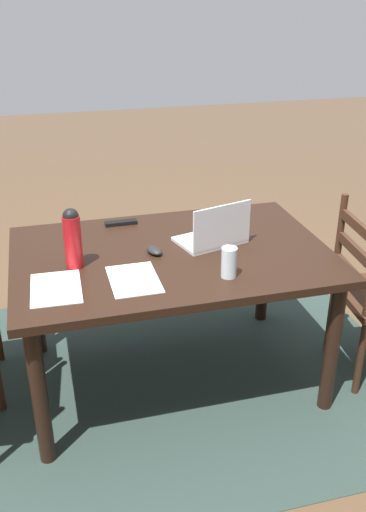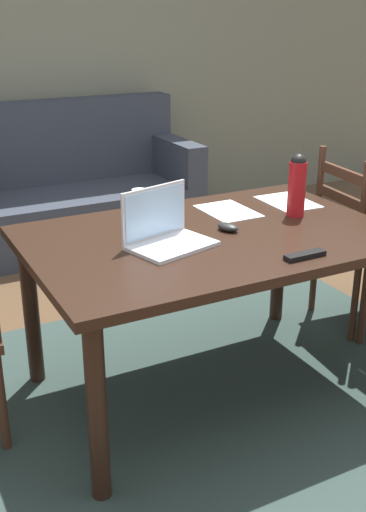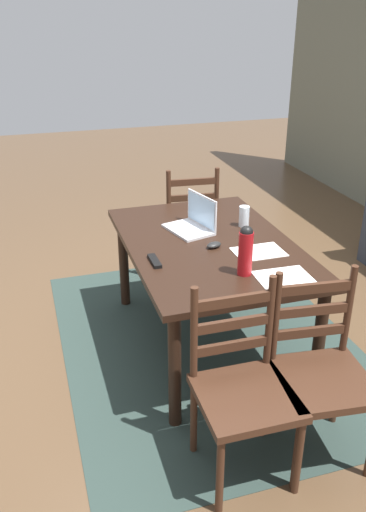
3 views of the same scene
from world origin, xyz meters
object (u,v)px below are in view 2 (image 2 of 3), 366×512
object	(u,v)px
dining_table	(210,254)
tv_remote	(305,255)
couch	(69,193)
laptop	(164,231)
water_bottle	(297,184)
computer_mouse	(228,227)
drinking_glass	(140,205)
chair_right_far	(361,242)

from	to	relation	value
dining_table	tv_remote	xyz separation A→B (m)	(0.18, -0.40, 0.10)
couch	laptop	bearing A→B (deg)	-97.61
dining_table	water_bottle	world-z (taller)	water_bottle
computer_mouse	tv_remote	distance (m)	0.41
water_bottle	drinking_glass	world-z (taller)	water_bottle
laptop	computer_mouse	bearing A→B (deg)	4.48
water_bottle	drinking_glass	size ratio (longest dim) A/B	2.04
dining_table	couch	distance (m)	2.22
chair_right_far	tv_remote	world-z (taller)	chair_right_far
chair_right_far	laptop	xyz separation A→B (m)	(-1.27, -0.23, 0.34)
dining_table	tv_remote	size ratio (longest dim) A/B	8.89
dining_table	chair_right_far	xyz separation A→B (m)	(1.04, 0.21, -0.19)
water_bottle	tv_remote	world-z (taller)	water_bottle
dining_table	couch	world-z (taller)	couch
couch	tv_remote	xyz separation A→B (m)	(0.11, -2.59, 0.40)
chair_right_far	laptop	size ratio (longest dim) A/B	2.59
dining_table	drinking_glass	xyz separation A→B (m)	(-0.18, 0.31, 0.16)
couch	computer_mouse	world-z (taller)	couch
couch	chair_right_far	bearing A→B (deg)	-63.95
dining_table	laptop	size ratio (longest dim) A/B	4.12
dining_table	drinking_glass	bearing A→B (deg)	120.69
chair_right_far	computer_mouse	xyz separation A→B (m)	(-0.96, -0.21, 0.30)
dining_table	laptop	bearing A→B (deg)	-173.72
dining_table	chair_right_far	world-z (taller)	chair_right_far
water_bottle	couch	bearing A→B (deg)	100.25
chair_right_far	couch	size ratio (longest dim) A/B	0.53
couch	water_bottle	xyz separation A→B (m)	(0.39, -2.16, 0.54)
dining_table	computer_mouse	world-z (taller)	computer_mouse
couch	computer_mouse	bearing A→B (deg)	-89.67
chair_right_far	drinking_glass	distance (m)	1.28
couch	dining_table	bearing A→B (deg)	-91.85
drinking_glass	couch	bearing A→B (deg)	82.34
drinking_glass	tv_remote	distance (m)	0.79
laptop	chair_right_far	bearing A→B (deg)	10.29
dining_table	water_bottle	bearing A→B (deg)	4.82
chair_right_far	laptop	bearing A→B (deg)	-169.71
dining_table	computer_mouse	distance (m)	0.13
dining_table	couch	bearing A→B (deg)	88.15
laptop	water_bottle	world-z (taller)	water_bottle
computer_mouse	tv_remote	bearing A→B (deg)	-97.28
dining_table	water_bottle	distance (m)	0.52
chair_right_far	tv_remote	xyz separation A→B (m)	(-0.87, -0.60, 0.29)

